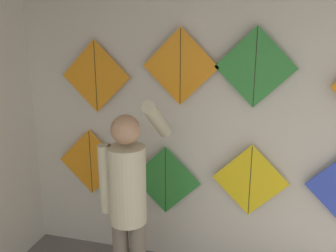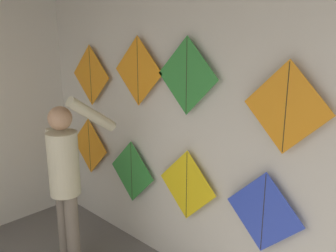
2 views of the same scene
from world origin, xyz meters
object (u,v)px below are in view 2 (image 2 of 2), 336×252
(kite_3, at_px, (263,213))
(kite_5, at_px, (138,71))
(kite_0, at_px, (90,146))
(kite_4, at_px, (91,75))
(kite_2, at_px, (187,185))
(kite_7, at_px, (286,108))
(shopkeeper, at_px, (66,175))
(kite_6, at_px, (187,76))
(kite_1, at_px, (132,172))

(kite_3, relative_size, kite_5, 1.00)
(kite_0, height_order, kite_4, kite_4)
(kite_3, height_order, kite_4, kite_4)
(kite_0, xyz_separation_m, kite_4, (0.10, 0.00, 0.86))
(kite_0, bearing_deg, kite_4, 0.00)
(kite_0, distance_m, kite_5, 1.34)
(kite_3, bearing_deg, kite_0, 180.00)
(kite_2, xyz_separation_m, kite_7, (0.91, 0.00, 0.87))
(shopkeeper, bearing_deg, kite_0, 131.36)
(kite_0, distance_m, kite_6, 1.83)
(kite_4, bearing_deg, kite_6, 0.00)
(kite_0, height_order, kite_1, kite_0)
(kite_1, distance_m, kite_2, 0.79)
(kite_2, bearing_deg, kite_1, 180.00)
(shopkeeper, height_order, kite_7, kite_7)
(kite_2, distance_m, kite_3, 0.80)
(kite_3, xyz_separation_m, kite_4, (-2.26, 0.00, 0.86))
(shopkeeper, distance_m, kite_7, 2.10)
(kite_3, xyz_separation_m, kite_6, (-0.81, 0.00, 0.99))
(shopkeeper, height_order, kite_4, kite_4)
(kite_3, bearing_deg, shopkeeper, -156.56)
(shopkeeper, relative_size, kite_5, 2.61)
(kite_1, xyz_separation_m, kite_3, (1.58, 0.00, 0.11))
(kite_4, bearing_deg, kite_2, 0.00)
(kite_6, bearing_deg, kite_5, 180.00)
(kite_1, relative_size, kite_4, 1.00)
(kite_6, height_order, kite_7, kite_6)
(kite_2, height_order, kite_4, kite_4)
(kite_1, relative_size, kite_3, 1.00)
(kite_6, bearing_deg, kite_4, 180.00)
(kite_1, relative_size, kite_2, 1.00)
(kite_4, bearing_deg, shopkeeper, -51.64)
(kite_0, relative_size, kite_2, 1.00)
(kite_0, distance_m, kite_7, 2.62)
(kite_0, relative_size, kite_5, 1.00)
(kite_6, bearing_deg, kite_7, 0.00)
(shopkeeper, relative_size, kite_3, 2.61)
(shopkeeper, height_order, kite_5, kite_5)
(kite_1, bearing_deg, kite_7, 0.00)
(kite_0, distance_m, kite_3, 2.36)
(kite_5, bearing_deg, kite_0, 180.00)
(kite_3, bearing_deg, kite_5, 180.00)
(kite_7, bearing_deg, kite_0, 180.00)
(kite_6, bearing_deg, shopkeeper, -139.92)
(kite_1, distance_m, kite_3, 1.59)
(kite_0, distance_m, kite_4, 0.87)
(shopkeeper, height_order, kite_1, shopkeeper)
(kite_0, bearing_deg, kite_2, 0.00)
(kite_1, height_order, kite_2, kite_2)
(kite_1, distance_m, kite_6, 1.34)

